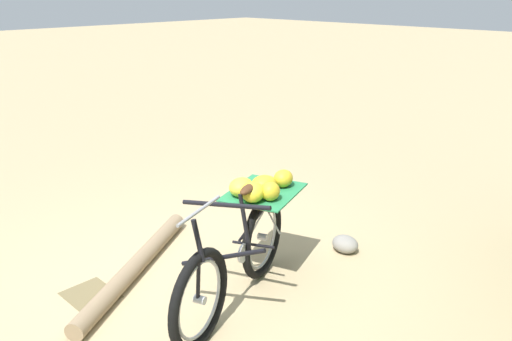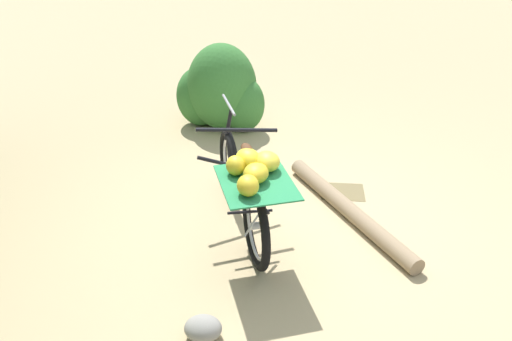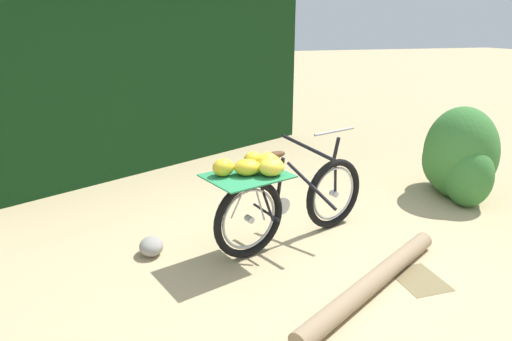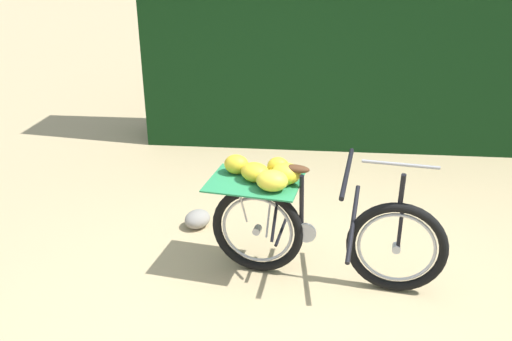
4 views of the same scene
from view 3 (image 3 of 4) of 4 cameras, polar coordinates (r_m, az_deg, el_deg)
ground_plane at (r=4.14m, az=6.73°, el=-10.67°), size 60.00×60.00×0.00m
foliage_hedge at (r=6.77m, az=-13.92°, el=14.00°), size 3.38×5.27×3.09m
bicycle at (r=4.08m, az=3.57°, el=-3.07°), size 0.95×1.78×1.03m
fallen_log at (r=3.69m, az=14.87°, el=-13.76°), size 1.12×1.75×0.15m
shrub_cluster at (r=5.79m, az=24.71°, el=1.49°), size 1.16×0.80×1.11m
path_stone at (r=4.18m, az=-13.39°, el=-9.51°), size 0.26×0.22×0.16m
leaf_litter_patch at (r=3.98m, az=20.37°, el=-13.09°), size 0.44×0.36×0.01m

